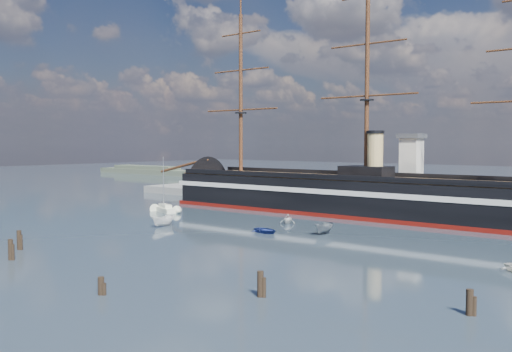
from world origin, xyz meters
The scene contains 15 objects.
ground centered at (0.00, 40.00, 0.00)m, with size 600.00×600.00×0.00m, color #243747.
quay centered at (10.00, 76.00, 0.00)m, with size 180.00×18.00×2.00m, color slate.
quay_tower centered at (3.00, 73.00, 9.75)m, with size 5.00×5.00×15.00m.
shoreline centered at (-139.23, 135.00, 1.45)m, with size 120.00×10.00×4.00m.
warship centered at (-4.75, 60.00, 4.04)m, with size 112.91×16.65×53.94m.
sailboat centered at (-37.68, 37.88, 0.77)m, with size 7.82×4.67×12.03m.
motorboat_a centered at (-21.81, 23.26, 0.00)m, with size 6.11×2.24×2.45m, color white.
motorboat_b centered at (-2.93, 29.05, 0.00)m, with size 2.96×1.18×1.38m, color navy.
motorboat_c centered at (5.26, 34.15, 0.00)m, with size 5.82×2.13×2.33m, color slate.
motorboat_d centered at (-6.63, 40.36, 0.00)m, with size 5.29×2.29×1.94m, color silver.
piling_near_left centered at (-14.70, -8.85, 0.00)m, with size 0.64×0.64×3.39m, color black.
piling_near_mid centered at (8.41, -11.63, 0.00)m, with size 0.64×0.64×2.51m, color black.
piling_near_right centered at (21.11, -2.28, 0.00)m, with size 0.64×0.64×3.25m, color black.
piling_far_right centered at (38.95, 4.57, 0.00)m, with size 0.64×0.64×3.01m, color black.
piling_extra centered at (-20.56, -4.56, 0.00)m, with size 0.64×0.64×3.43m, color black.
Camera 1 is at (55.38, -44.96, 15.00)m, focal length 40.00 mm.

